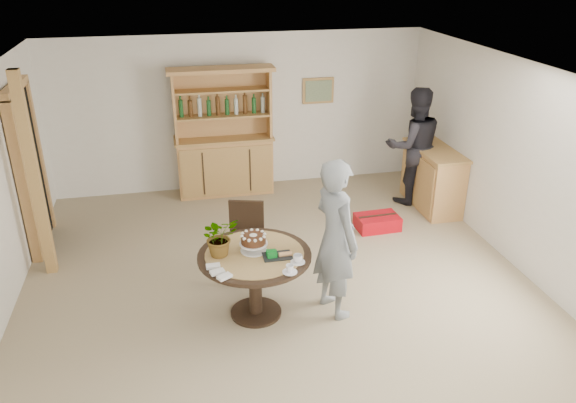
# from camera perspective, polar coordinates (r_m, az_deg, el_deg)

# --- Properties ---
(ground) EXTENTS (7.00, 7.00, 0.00)m
(ground) POSITION_cam_1_polar(r_m,az_deg,el_deg) (6.54, -0.39, -9.79)
(ground) COLOR tan
(ground) RESTS_ON ground
(room_shell) EXTENTS (6.04, 7.04, 2.52)m
(room_shell) POSITION_cam_1_polar(r_m,az_deg,el_deg) (5.76, -0.43, 4.74)
(room_shell) COLOR white
(room_shell) RESTS_ON ground
(doorway) EXTENTS (0.13, 1.10, 2.18)m
(doorway) POSITION_cam_1_polar(r_m,az_deg,el_deg) (7.96, -24.82, 3.21)
(doorway) COLOR black
(doorway) RESTS_ON ground
(pine_post) EXTENTS (0.12, 0.12, 2.50)m
(pine_post) POSITION_cam_1_polar(r_m,az_deg,el_deg) (7.12, -24.37, 2.21)
(pine_post) COLOR #AF864A
(pine_post) RESTS_ON ground
(hutch) EXTENTS (1.62, 0.54, 2.04)m
(hutch) POSITION_cam_1_polar(r_m,az_deg,el_deg) (9.09, -6.48, 5.02)
(hutch) COLOR tan
(hutch) RESTS_ON ground
(sideboard) EXTENTS (0.54, 1.26, 0.94)m
(sideboard) POSITION_cam_1_polar(r_m,az_deg,el_deg) (8.85, 14.48, 2.35)
(sideboard) COLOR tan
(sideboard) RESTS_ON ground
(dining_table) EXTENTS (1.20, 1.20, 0.76)m
(dining_table) POSITION_cam_1_polar(r_m,az_deg,el_deg) (5.98, -3.39, -6.55)
(dining_table) COLOR black
(dining_table) RESTS_ON ground
(dining_chair) EXTENTS (0.52, 0.52, 0.95)m
(dining_chair) POSITION_cam_1_polar(r_m,az_deg,el_deg) (6.74, -4.31, -3.49)
(dining_chair) COLOR black
(dining_chair) RESTS_ON ground
(birthday_cake) EXTENTS (0.30, 0.30, 0.20)m
(birthday_cake) POSITION_cam_1_polar(r_m,az_deg,el_deg) (5.89, -3.53, -3.98)
(birthday_cake) COLOR white
(birthday_cake) RESTS_ON dining_table
(flower_vase) EXTENTS (0.47, 0.44, 0.42)m
(flower_vase) POSITION_cam_1_polar(r_m,az_deg,el_deg) (5.82, -6.97, -3.54)
(flower_vase) COLOR #3F7233
(flower_vase) RESTS_ON dining_table
(gift_tray) EXTENTS (0.30, 0.20, 0.08)m
(gift_tray) POSITION_cam_1_polar(r_m,az_deg,el_deg) (5.82, -1.14, -5.41)
(gift_tray) COLOR black
(gift_tray) RESTS_ON dining_table
(coffee_cup_a) EXTENTS (0.15, 0.15, 0.09)m
(coffee_cup_a) POSITION_cam_1_polar(r_m,az_deg,el_deg) (5.71, 1.00, -5.86)
(coffee_cup_a) COLOR white
(coffee_cup_a) RESTS_ON dining_table
(coffee_cup_b) EXTENTS (0.15, 0.15, 0.08)m
(coffee_cup_b) POSITION_cam_1_polar(r_m,az_deg,el_deg) (5.55, 0.18, -6.90)
(coffee_cup_b) COLOR white
(coffee_cup_b) RESTS_ON dining_table
(napkins) EXTENTS (0.24, 0.33, 0.03)m
(napkins) POSITION_cam_1_polar(r_m,az_deg,el_deg) (5.59, -7.10, -7.08)
(napkins) COLOR white
(napkins) RESTS_ON dining_table
(teen_boy) EXTENTS (0.60, 0.75, 1.78)m
(teen_boy) POSITION_cam_1_polar(r_m,az_deg,el_deg) (5.93, 4.86, -3.77)
(teen_boy) COLOR slate
(teen_boy) RESTS_ON ground
(adult_person) EXTENTS (0.91, 0.72, 1.82)m
(adult_person) POSITION_cam_1_polar(r_m,az_deg,el_deg) (8.82, 12.65, 5.50)
(adult_person) COLOR black
(adult_person) RESTS_ON ground
(red_suitcase) EXTENTS (0.62, 0.42, 0.21)m
(red_suitcase) POSITION_cam_1_polar(r_m,az_deg,el_deg) (8.12, 9.05, -2.08)
(red_suitcase) COLOR #BD0914
(red_suitcase) RESTS_ON ground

